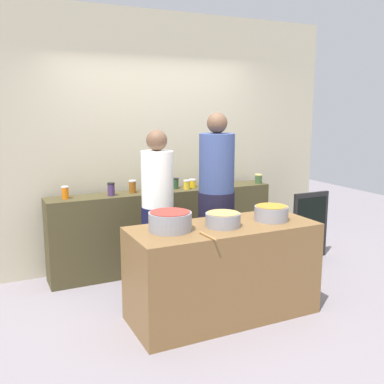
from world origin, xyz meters
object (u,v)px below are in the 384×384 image
object	(u,v)px
preserve_jar_7	(221,180)
cooking_pot_center	(223,220)
preserve_jar_4	(175,183)
wooden_spoon	(208,236)
preserve_jar_1	(111,189)
preserve_jar_5	(187,185)
cooking_pot_right	(271,213)
preserve_jar_0	(65,192)
preserve_jar_3	(152,185)
cooking_pot_left	(170,221)
chalkboard_sign	(310,225)
preserve_jar_2	(132,187)
cook_in_cap	(216,207)
preserve_jar_8	(258,179)
preserve_jar_6	(192,183)
cook_with_tongs	(158,221)

from	to	relation	value
preserve_jar_7	cooking_pot_center	distance (m)	1.68
preserve_jar_4	wooden_spoon	world-z (taller)	preserve_jar_4
preserve_jar_1	preserve_jar_5	size ratio (longest dim) A/B	1.32
preserve_jar_1	cooking_pot_right	size ratio (longest dim) A/B	0.46
preserve_jar_0	preserve_jar_3	world-z (taller)	preserve_jar_3
cooking_pot_left	chalkboard_sign	size ratio (longest dim) A/B	0.43
preserve_jar_2	preserve_jar_0	bearing A→B (deg)	-179.59
wooden_spoon	cook_in_cap	bearing A→B (deg)	58.08
preserve_jar_5	cooking_pot_right	size ratio (longest dim) A/B	0.35
preserve_jar_8	cook_in_cap	xyz separation A→B (m)	(-0.93, -0.58, -0.17)
preserve_jar_4	preserve_jar_5	world-z (taller)	preserve_jar_4
preserve_jar_1	preserve_jar_7	size ratio (longest dim) A/B	1.19
preserve_jar_2	preserve_jar_6	world-z (taller)	preserve_jar_2
preserve_jar_8	cook_with_tongs	size ratio (longest dim) A/B	0.07
preserve_jar_1	preserve_jar_4	xyz separation A→B (m)	(0.81, 0.09, -0.01)
preserve_jar_3	preserve_jar_7	bearing A→B (deg)	1.97
preserve_jar_8	cooking_pot_left	world-z (taller)	preserve_jar_8
preserve_jar_4	preserve_jar_0	bearing A→B (deg)	-178.14
cooking_pot_right	preserve_jar_6	bearing A→B (deg)	94.44
preserve_jar_4	preserve_jar_8	world-z (taller)	preserve_jar_4
cooking_pot_center	cook_in_cap	bearing A→B (deg)	65.11
preserve_jar_0	cooking_pot_left	distance (m)	1.49
preserve_jar_1	preserve_jar_4	bearing A→B (deg)	6.59
cook_in_cap	chalkboard_sign	size ratio (longest dim) A/B	2.16
preserve_jar_6	chalkboard_sign	xyz separation A→B (m)	(1.40, -0.52, -0.56)
cooking_pot_center	preserve_jar_2	bearing A→B (deg)	104.02
preserve_jar_4	preserve_jar_6	size ratio (longest dim) A/B	1.24
preserve_jar_5	cook_with_tongs	size ratio (longest dim) A/B	0.06
cooking_pot_center	cooking_pot_right	bearing A→B (deg)	-0.37
preserve_jar_5	wooden_spoon	size ratio (longest dim) A/B	0.42
preserve_jar_8	cooking_pot_center	world-z (taller)	preserve_jar_8
preserve_jar_0	preserve_jar_5	bearing A→B (deg)	-2.31
preserve_jar_0	preserve_jar_5	xyz separation A→B (m)	(1.39, -0.06, -0.01)
wooden_spoon	preserve_jar_5	bearing A→B (deg)	70.82
preserve_jar_2	preserve_jar_3	world-z (taller)	preserve_jar_2
preserve_jar_0	cooking_pot_right	world-z (taller)	preserve_jar_0
wooden_spoon	chalkboard_sign	bearing A→B (deg)	29.49
cook_with_tongs	cook_in_cap	size ratio (longest dim) A/B	0.91
preserve_jar_2	preserve_jar_3	size ratio (longest dim) A/B	1.03
preserve_jar_1	preserve_jar_7	xyz separation A→B (m)	(1.42, 0.10, -0.01)
wooden_spoon	preserve_jar_4	bearing A→B (deg)	75.01
preserve_jar_0	preserve_jar_8	bearing A→B (deg)	-1.81
cooking_pot_right	cook_with_tongs	bearing A→B (deg)	137.14
preserve_jar_3	cooking_pot_left	xyz separation A→B (m)	(-0.35, -1.36, -0.07)
preserve_jar_4	cooking_pot_right	bearing A→B (deg)	-77.46
cook_in_cap	preserve_jar_8	bearing A→B (deg)	31.85
cooking_pot_center	wooden_spoon	size ratio (longest dim) A/B	1.18
cook_with_tongs	preserve_jar_2	bearing A→B (deg)	93.66
preserve_jar_7	preserve_jar_2	bearing A→B (deg)	-178.08
preserve_jar_1	cooking_pot_center	size ratio (longest dim) A/B	0.47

